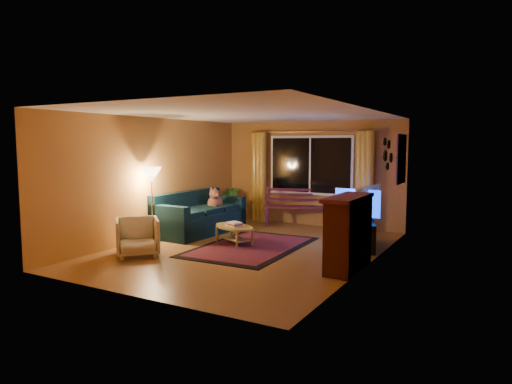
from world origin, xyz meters
The scene contains 22 objects.
floor centered at (0.00, 0.00, -0.01)m, with size 4.50×6.00×0.02m, color brown.
ceiling centered at (0.00, 0.00, 2.51)m, with size 4.50×6.00×0.02m, color white.
wall_back centered at (0.00, 3.01, 1.25)m, with size 4.50×0.02×2.50m, color #B97935.
wall_left centered at (-2.26, 0.00, 1.25)m, with size 0.02×6.00×2.50m, color #B97935.
wall_right centered at (2.26, 0.00, 1.25)m, with size 0.02×6.00×2.50m, color #B97935.
window centered at (0.00, 2.94, 1.45)m, with size 2.00×0.02×1.30m, color black.
curtain_rod centered at (0.00, 2.90, 2.25)m, with size 0.03×0.03×3.20m, color #BF8C3F.
curtain_left centered at (-1.35, 2.88, 1.12)m, with size 0.36×0.36×2.24m, color gold.
curtain_right centered at (1.35, 2.88, 1.12)m, with size 0.36×0.36×2.24m, color gold.
bench centered at (-0.20, 2.66, 0.24)m, with size 1.57×0.46×0.47m, color #461624.
potted_plant centered at (-2.00, 2.51, 0.42)m, with size 0.47×0.47×0.85m, color #235B1E.
sofa centered at (-1.72, 0.85, 0.45)m, with size 0.96×2.24×0.91m, color black.
dog centered at (-1.67, 1.36, 0.68)m, with size 0.32×0.43×0.47m, color #A15A40, non-canonical shape.
armchair centered at (-1.46, -1.36, 0.37)m, with size 0.72×0.67×0.74m, color beige.
floor_lamp centered at (-2.00, -0.37, 0.75)m, with size 0.25×0.25×1.50m, color #BF8C3F.
rug centered at (-0.05, 0.19, 0.01)m, with size 1.75×2.76×0.02m, color maroon.
coffee_table centered at (-0.45, 0.23, 0.18)m, with size 1.01×1.01×0.37m, color olive.
tv_console centered at (1.79, 1.21, 0.26)m, with size 0.42×1.25×0.52m, color black.
television centered at (1.79, 1.21, 0.85)m, with size 1.13×0.15×0.65m, color black.
fireplace centered at (2.05, -0.40, 0.55)m, with size 0.40×1.20×1.10m, color maroon.
mirror_cluster centered at (2.21, 1.30, 1.80)m, with size 0.06×0.60×0.56m, color black, non-canonical shape.
painting centered at (2.22, 2.45, 1.65)m, with size 0.04×0.76×0.96m, color #CD5C19.
Camera 1 is at (4.21, -7.20, 1.95)m, focal length 32.00 mm.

